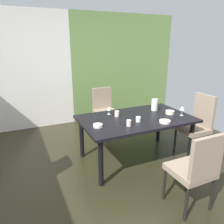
{
  "coord_description": "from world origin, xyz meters",
  "views": [
    {
      "loc": [
        -1.06,
        -2.43,
        1.87
      ],
      "look_at": [
        0.26,
        0.45,
        0.85
      ],
      "focal_mm": 35.0,
      "sensor_mm": 36.0,
      "label": 1
    }
  ],
  "objects_px": {
    "dining_table": "(136,122)",
    "serving_bowl_east": "(98,126)",
    "chair_head_near": "(196,168)",
    "serving_bowl_near_shelf": "(170,112)",
    "cup_north": "(138,119)",
    "cup_west": "(129,123)",
    "pitcher_rear": "(155,105)",
    "wine_glass_center": "(109,109)",
    "wine_glass_left": "(182,108)",
    "cup_near_window": "(117,114)",
    "chair_head_far": "(104,108)",
    "serving_bowl_front": "(165,122)",
    "chair_right_near": "(197,123)"
  },
  "relations": [
    {
      "from": "dining_table",
      "to": "serving_bowl_east",
      "type": "relative_size",
      "value": 13.18
    },
    {
      "from": "chair_head_near",
      "to": "serving_bowl_near_shelf",
      "type": "bearing_deg",
      "value": 63.87
    },
    {
      "from": "serving_bowl_near_shelf",
      "to": "cup_north",
      "type": "relative_size",
      "value": 1.93
    },
    {
      "from": "cup_west",
      "to": "pitcher_rear",
      "type": "bearing_deg",
      "value": 31.74
    },
    {
      "from": "cup_west",
      "to": "serving_bowl_east",
      "type": "bearing_deg",
      "value": 160.17
    },
    {
      "from": "cup_north",
      "to": "wine_glass_center",
      "type": "bearing_deg",
      "value": 117.52
    },
    {
      "from": "wine_glass_left",
      "to": "pitcher_rear",
      "type": "distance_m",
      "value": 0.48
    },
    {
      "from": "cup_near_window",
      "to": "dining_table",
      "type": "bearing_deg",
      "value": -35.24
    },
    {
      "from": "serving_bowl_east",
      "to": "serving_bowl_near_shelf",
      "type": "height_order",
      "value": "serving_bowl_near_shelf"
    },
    {
      "from": "cup_west",
      "to": "cup_near_window",
      "type": "height_order",
      "value": "same"
    },
    {
      "from": "chair_head_far",
      "to": "serving_bowl_front",
      "type": "relative_size",
      "value": 5.8
    },
    {
      "from": "chair_head_far",
      "to": "cup_west",
      "type": "bearing_deg",
      "value": 80.29
    },
    {
      "from": "chair_head_near",
      "to": "wine_glass_left",
      "type": "xyz_separation_m",
      "value": [
        0.71,
        1.06,
        0.31
      ]
    },
    {
      "from": "chair_right_near",
      "to": "serving_bowl_east",
      "type": "xyz_separation_m",
      "value": [
        -1.73,
        0.16,
        0.18
      ]
    },
    {
      "from": "wine_glass_left",
      "to": "cup_near_window",
      "type": "xyz_separation_m",
      "value": [
        -0.98,
        0.39,
        -0.08
      ]
    },
    {
      "from": "dining_table",
      "to": "chair_right_near",
      "type": "relative_size",
      "value": 1.68
    },
    {
      "from": "chair_head_near",
      "to": "cup_near_window",
      "type": "height_order",
      "value": "chair_head_near"
    },
    {
      "from": "dining_table",
      "to": "serving_bowl_east",
      "type": "distance_m",
      "value": 0.71
    },
    {
      "from": "serving_bowl_front",
      "to": "cup_near_window",
      "type": "bearing_deg",
      "value": 133.26
    },
    {
      "from": "chair_head_far",
      "to": "serving_bowl_east",
      "type": "bearing_deg",
      "value": 64.1
    },
    {
      "from": "chair_head_far",
      "to": "cup_north",
      "type": "relative_size",
      "value": 12.61
    },
    {
      "from": "serving_bowl_front",
      "to": "dining_table",
      "type": "bearing_deg",
      "value": 125.66
    },
    {
      "from": "serving_bowl_near_shelf",
      "to": "dining_table",
      "type": "bearing_deg",
      "value": 173.28
    },
    {
      "from": "pitcher_rear",
      "to": "cup_near_window",
      "type": "bearing_deg",
      "value": -177.89
    },
    {
      "from": "cup_near_window",
      "to": "serving_bowl_east",
      "type": "bearing_deg",
      "value": -145.97
    },
    {
      "from": "dining_table",
      "to": "cup_near_window",
      "type": "bearing_deg",
      "value": 144.76
    },
    {
      "from": "chair_right_near",
      "to": "serving_bowl_near_shelf",
      "type": "relative_size",
      "value": 7.19
    },
    {
      "from": "dining_table",
      "to": "chair_right_near",
      "type": "xyz_separation_m",
      "value": [
        1.04,
        -0.28,
        -0.08
      ]
    },
    {
      "from": "chair_head_near",
      "to": "wine_glass_center",
      "type": "xyz_separation_m",
      "value": [
        -0.34,
        1.61,
        0.28
      ]
    },
    {
      "from": "chair_head_far",
      "to": "cup_near_window",
      "type": "xyz_separation_m",
      "value": [
        -0.24,
        -1.1,
        0.23
      ]
    },
    {
      "from": "chair_head_far",
      "to": "serving_bowl_east",
      "type": "xyz_separation_m",
      "value": [
        -0.68,
        -1.4,
        0.21
      ]
    },
    {
      "from": "dining_table",
      "to": "chair_head_far",
      "type": "relative_size",
      "value": 1.85
    },
    {
      "from": "chair_right_near",
      "to": "chair_head_near",
      "type": "bearing_deg",
      "value": 134.39
    },
    {
      "from": "serving_bowl_front",
      "to": "pitcher_rear",
      "type": "bearing_deg",
      "value": 69.43
    },
    {
      "from": "chair_head_near",
      "to": "cup_west",
      "type": "height_order",
      "value": "chair_head_near"
    },
    {
      "from": "chair_head_far",
      "to": "chair_head_near",
      "type": "bearing_deg",
      "value": 90.65
    },
    {
      "from": "chair_right_near",
      "to": "cup_near_window",
      "type": "distance_m",
      "value": 1.38
    },
    {
      "from": "wine_glass_center",
      "to": "serving_bowl_near_shelf",
      "type": "xyz_separation_m",
      "value": [
        0.93,
        -0.4,
        -0.07
      ]
    },
    {
      "from": "cup_north",
      "to": "pitcher_rear",
      "type": "height_order",
      "value": "pitcher_rear"
    },
    {
      "from": "wine_glass_left",
      "to": "chair_head_near",
      "type": "bearing_deg",
      "value": -123.92
    },
    {
      "from": "chair_right_near",
      "to": "cup_near_window",
      "type": "xyz_separation_m",
      "value": [
        -1.29,
        0.45,
        0.2
      ]
    },
    {
      "from": "pitcher_rear",
      "to": "serving_bowl_front",
      "type": "bearing_deg",
      "value": -110.57
    },
    {
      "from": "serving_bowl_near_shelf",
      "to": "chair_head_far",
      "type": "bearing_deg",
      "value": 114.73
    },
    {
      "from": "wine_glass_center",
      "to": "cup_north",
      "type": "relative_size",
      "value": 1.83
    },
    {
      "from": "chair_head_far",
      "to": "serving_bowl_east",
      "type": "relative_size",
      "value": 7.14
    },
    {
      "from": "wine_glass_center",
      "to": "serving_bowl_east",
      "type": "bearing_deg",
      "value": -129.32
    },
    {
      "from": "cup_north",
      "to": "pitcher_rear",
      "type": "xyz_separation_m",
      "value": [
        0.55,
        0.38,
        0.06
      ]
    },
    {
      "from": "chair_head_near",
      "to": "serving_bowl_east",
      "type": "bearing_deg",
      "value": 121.45
    },
    {
      "from": "cup_west",
      "to": "serving_bowl_near_shelf",
      "type": "bearing_deg",
      "value": 12.66
    },
    {
      "from": "chair_head_far",
      "to": "wine_glass_left",
      "type": "height_order",
      "value": "chair_head_far"
    }
  ]
}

